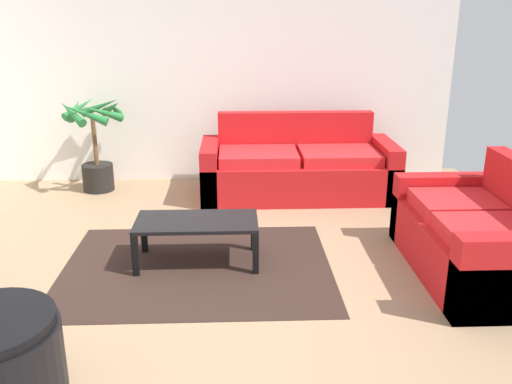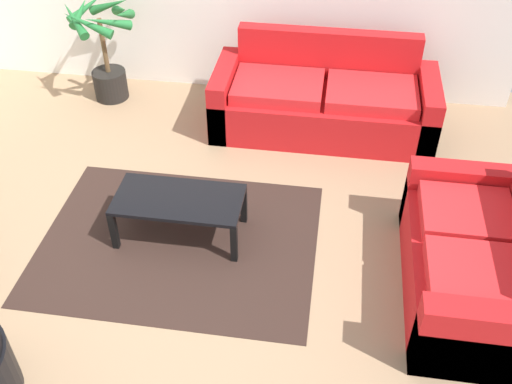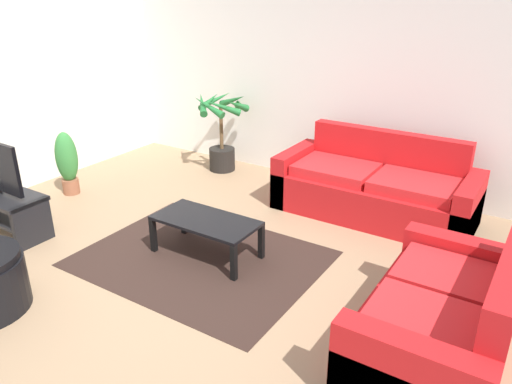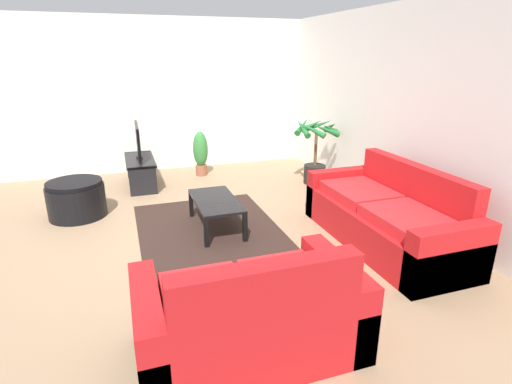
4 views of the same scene
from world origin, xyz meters
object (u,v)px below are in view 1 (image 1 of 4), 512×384
Objects in this scene: couch_main at (298,169)px; couch_loveseat at (478,239)px; coffee_table at (197,226)px; potted_palm at (96,145)px.

couch_main is 1.37× the size of couch_loveseat.
coffee_table is (-1.03, -1.74, 0.03)m from couch_main.
potted_palm is at bearing 147.06° from couch_loveseat.
potted_palm is at bearing 122.59° from coffee_table.
couch_loveseat is (1.21, -2.02, -0.00)m from couch_main.
couch_main is 2.36m from couch_loveseat.
couch_main is 2.34m from potted_palm.
potted_palm reaches higher than coffee_table.
couch_main is 1.98× the size of potted_palm.
potted_palm is (-2.31, 0.26, 0.24)m from couch_main.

